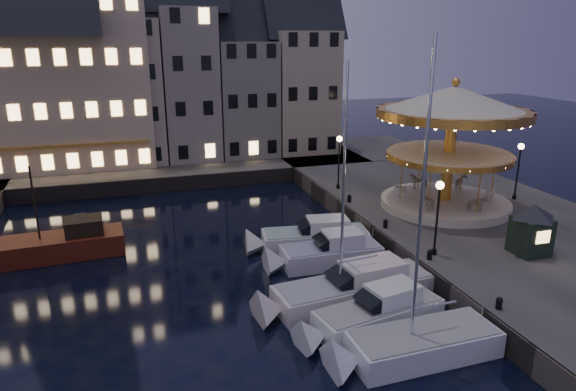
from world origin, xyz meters
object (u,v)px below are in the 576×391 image
object	(u,v)px
streetlamp_d	(519,163)
bollard_c	(385,223)
bollard_d	(349,198)
red_fishing_boat	(63,245)
ticket_kiosk	(533,221)
streetlamp_c	(339,155)
bollard_b	(430,254)
motorboat_a	(411,347)
carousel	(452,124)
motorboat_b	(371,317)
motorboat_d	(324,255)
bollard_a	(499,302)
motorboat_e	(309,239)
motorboat_c	(348,290)
streetlamp_b	(438,207)

from	to	relation	value
streetlamp_d	bollard_c	bearing A→B (deg)	-168.14
bollard_d	red_fishing_boat	world-z (taller)	red_fishing_boat
red_fishing_boat	ticket_kiosk	distance (m)	27.13
streetlamp_c	bollard_d	xyz separation A→B (m)	(-0.60, -3.50, -2.41)
red_fishing_boat	streetlamp_d	bearing A→B (deg)	-3.93
streetlamp_c	streetlamp_d	bearing A→B (deg)	-29.91
bollard_b	bollard_d	distance (m)	10.50
bollard_b	motorboat_a	size ratio (longest dim) A/B	0.05
ticket_kiosk	carousel	bearing A→B (deg)	87.90
bollard_d	motorboat_b	size ratio (longest dim) A/B	0.08
bollard_c	motorboat_d	world-z (taller)	motorboat_d
motorboat_b	bollard_a	bearing A→B (deg)	-22.08
streetlamp_d	motorboat_d	xyz separation A→B (m)	(-16.50, -3.83, -3.38)
bollard_c	carousel	bearing A→B (deg)	22.76
motorboat_e	red_fishing_boat	bearing A→B (deg)	166.99
bollard_a	bollard_b	bearing A→B (deg)	90.00
bollard_d	motorboat_c	distance (m)	12.45
streetlamp_c	red_fishing_boat	size ratio (longest dim) A/B	0.55
streetlamp_b	motorboat_a	xyz separation A→B (m)	(-5.13, -6.42, -3.48)
motorboat_a	motorboat_e	size ratio (longest dim) A/B	1.59
bollard_a	motorboat_d	bearing A→B (deg)	116.65
bollard_a	carousel	world-z (taller)	carousel
streetlamp_d	bollard_d	bearing A→B (deg)	165.85
motorboat_b	motorboat_e	size ratio (longest dim) A/B	0.93
bollard_b	carousel	xyz separation A→B (m)	(5.95, 7.50, 5.55)
bollard_b	bollard_c	bearing A→B (deg)	90.00
bollard_a	motorboat_a	bearing A→B (deg)	-174.67
bollard_a	motorboat_c	distance (m)	6.99
motorboat_a	motorboat_c	xyz separation A→B (m)	(-0.58, 5.11, 0.14)
streetlamp_d	bollard_a	bearing A→B (deg)	-132.47
streetlamp_b	streetlamp_d	distance (m)	13.29
streetlamp_b	carousel	xyz separation A→B (m)	(5.35, 7.00, 3.13)
streetlamp_d	motorboat_a	distance (m)	21.50
streetlamp_c	motorboat_e	distance (m)	9.93
bollard_a	bollard_c	size ratio (longest dim) A/B	1.00
bollard_a	streetlamp_d	bearing A→B (deg)	47.53
motorboat_c	motorboat_d	world-z (taller)	motorboat_c
motorboat_c	carousel	distance (m)	15.27
ticket_kiosk	red_fishing_boat	bearing A→B (deg)	156.94
bollard_c	red_fishing_boat	distance (m)	19.79
streetlamp_c	streetlamp_d	distance (m)	13.04
bollard_d	motorboat_b	world-z (taller)	motorboat_b
bollard_d	bollard_b	bearing A→B (deg)	-90.00
motorboat_a	motorboat_c	size ratio (longest dim) A/B	0.99
streetlamp_b	streetlamp_d	bearing A→B (deg)	31.78
streetlamp_d	motorboat_c	world-z (taller)	motorboat_c
bollard_d	ticket_kiosk	bearing A→B (deg)	-63.77
streetlamp_b	bollard_d	world-z (taller)	streetlamp_b
motorboat_e	carousel	xyz separation A→B (m)	(10.58, 1.23, 6.51)
streetlamp_b	carousel	distance (m)	9.35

